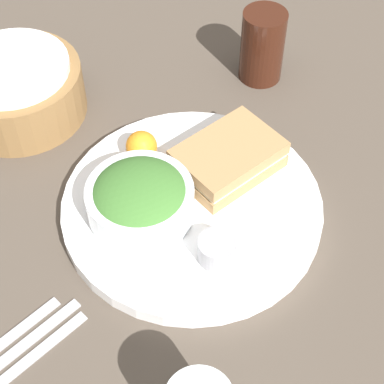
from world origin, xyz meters
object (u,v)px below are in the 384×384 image
(sandwich, at_px, (228,158))
(knife, at_px, (0,363))
(bread_basket, at_px, (16,89))
(dressing_cup, at_px, (217,250))
(plate, at_px, (192,207))
(drink_glass, at_px, (262,46))
(fork, at_px, (10,375))
(salad_bowl, at_px, (140,199))

(sandwich, height_order, knife, sandwich)
(bread_basket, bearing_deg, dressing_cup, -89.39)
(plate, height_order, sandwich, sandwich)
(plate, distance_m, drink_glass, 0.29)
(fork, bearing_deg, salad_bowl, -167.74)
(salad_bowl, height_order, bread_basket, bread_basket)
(salad_bowl, relative_size, bread_basket, 0.69)
(plate, xyz_separation_m, salad_bowl, (-0.05, 0.03, 0.04))
(drink_glass, bearing_deg, salad_bowl, -165.60)
(plate, bearing_deg, fork, -176.44)
(plate, height_order, bread_basket, bread_basket)
(salad_bowl, xyz_separation_m, dressing_cup, (0.02, -0.11, -0.01))
(salad_bowl, xyz_separation_m, bread_basket, (0.01, 0.27, -0.01))
(bread_basket, bearing_deg, sandwich, -69.26)
(fork, bearing_deg, bread_basket, -127.31)
(fork, bearing_deg, sandwich, -176.14)
(bread_basket, height_order, knife, bread_basket)
(plate, distance_m, knife, 0.29)
(sandwich, bearing_deg, knife, -179.01)
(knife, bearing_deg, drink_glass, -168.29)
(drink_glass, distance_m, fork, 0.57)
(dressing_cup, distance_m, knife, 0.26)
(salad_bowl, height_order, dressing_cup, salad_bowl)
(salad_bowl, bearing_deg, knife, -172.02)
(bread_basket, bearing_deg, salad_bowl, -92.73)
(knife, bearing_deg, plate, -180.00)
(sandwich, relative_size, salad_bowl, 1.05)
(sandwich, bearing_deg, dressing_cup, -142.49)
(dressing_cup, height_order, drink_glass, drink_glass)
(dressing_cup, distance_m, bread_basket, 0.38)
(drink_glass, bearing_deg, dressing_cup, -147.28)
(salad_bowl, height_order, drink_glass, drink_glass)
(salad_bowl, distance_m, bread_basket, 0.27)
(sandwich, relative_size, knife, 0.65)
(salad_bowl, bearing_deg, fork, -167.75)
(fork, height_order, knife, same)
(sandwich, distance_m, salad_bowl, 0.13)
(salad_bowl, bearing_deg, drink_glass, 14.40)
(fork, bearing_deg, drink_glass, -166.50)
(bread_basket, xyz_separation_m, knife, (-0.25, -0.31, -0.04))
(bread_basket, distance_m, fork, 0.41)
(plate, height_order, dressing_cup, dressing_cup)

